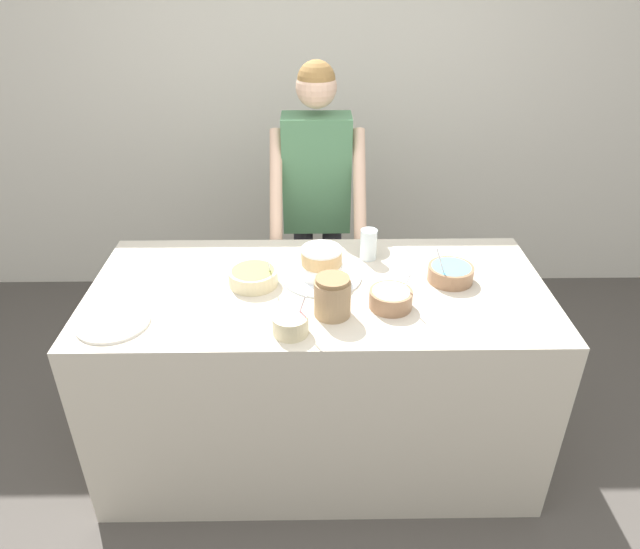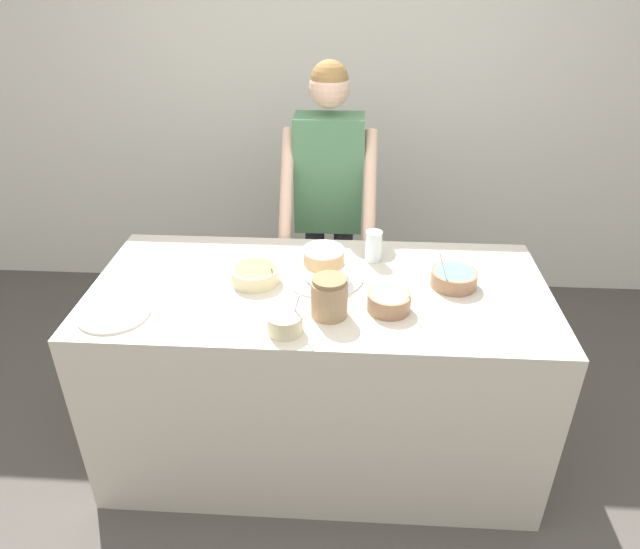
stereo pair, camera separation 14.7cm
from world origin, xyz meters
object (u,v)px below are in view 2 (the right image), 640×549
Objects in this scene: frosting_bowl_blue at (454,278)px; frosting_bowl_pink at (285,322)px; frosting_bowl_white at (389,301)px; ceramic_plate at (114,313)px; person_baker at (329,188)px; drinking_glass at (374,246)px; frosting_bowl_olive at (255,274)px; cake at (324,266)px; stoneware_jar at (329,297)px.

frosting_bowl_pink is (-0.66, -0.37, 0.00)m from frosting_bowl_blue.
frosting_bowl_white is 1.05m from ceramic_plate.
frosting_bowl_pink reaches higher than ceramic_plate.
person_baker is at bearing 84.40° from frosting_bowl_pink.
person_baker reaches higher than frosting_bowl_white.
drinking_glass is (0.22, -0.55, -0.05)m from person_baker.
frosting_bowl_blue is 1.19× the size of frosting_bowl_pink.
person_baker is 6.10× the size of ceramic_plate.
frosting_bowl_olive is 0.58m from frosting_bowl_white.
cake is at bearing 9.61° from frosting_bowl_olive.
cake is at bearing 176.56° from frosting_bowl_blue.
cake is 0.35m from frosting_bowl_white.
cake is 1.80× the size of frosting_bowl_blue.
drinking_glass is 1.12m from ceramic_plate.
cake reaches higher than ceramic_plate.
frosting_bowl_white is 0.42m from frosting_bowl_pink.
frosting_bowl_blue is 1.36× the size of drinking_glass.
stoneware_jar is at bearing -35.70° from frosting_bowl_olive.
frosting_bowl_olive is 0.57m from ceramic_plate.
person_baker is at bearing 126.00° from frosting_bowl_blue.
ceramic_plate is at bearing -176.45° from stoneware_jar.
frosting_bowl_blue reaches higher than frosting_bowl_olive.
stoneware_jar is at bearing -82.53° from cake.
frosting_bowl_blue reaches higher than frosting_bowl_pink.
person_baker is at bearing 111.80° from drinking_glass.
stoneware_jar reaches higher than drinking_glass.
person_baker is 1.31m from ceramic_plate.
frosting_bowl_blue reaches higher than ceramic_plate.
frosting_bowl_olive reaches higher than ceramic_plate.
person_baker is 9.86× the size of frosting_bowl_white.
frosting_bowl_olive is 1.08× the size of frosting_bowl_blue.
person_baker is 8.77× the size of frosting_bowl_blue.
frosting_bowl_white is at bearing 5.41° from ceramic_plate.
drinking_glass is (-0.33, 0.20, 0.03)m from frosting_bowl_blue.
frosting_bowl_blue is (0.28, 0.20, -0.00)m from frosting_bowl_white.
frosting_bowl_white is 0.89× the size of frosting_bowl_blue.
drinking_glass is at bearing 68.53° from stoneware_jar.
cake is at bearing 97.47° from stoneware_jar.
cake is 2.44× the size of drinking_glass.
drinking_glass is at bearing 59.69° from frosting_bowl_pink.
person_baker reaches higher than cake.
drinking_glass is at bearing 26.58° from ceramic_plate.
person_baker is 10.42× the size of frosting_bowl_pink.
cake is 1.25× the size of ceramic_plate.
frosting_bowl_olive is at bearing 161.68° from frosting_bowl_white.
stoneware_jar is at bearing -87.40° from person_baker.
frosting_bowl_blue is 1.36m from ceramic_plate.
cake is 1.67× the size of frosting_bowl_olive.
frosting_bowl_white is at bearing -144.35° from frosting_bowl_blue.
stoneware_jar is at bearing 37.55° from frosting_bowl_pink.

